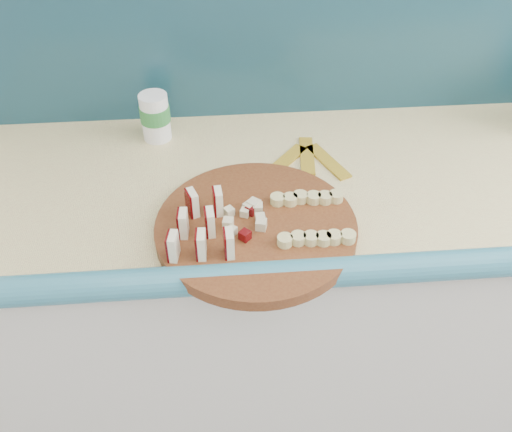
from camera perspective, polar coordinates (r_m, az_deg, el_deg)
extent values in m
cube|color=silver|center=(1.71, 14.26, -8.16)|extent=(2.20, 0.60, 0.88)
cube|color=#E1C684|center=(1.40, 17.32, 3.97)|extent=(2.20, 0.60, 0.03)
cube|color=teal|center=(1.20, 21.62, -4.90)|extent=(2.20, 0.06, 0.03)
cube|color=teal|center=(1.51, 15.98, 18.81)|extent=(2.20, 0.02, 0.50)
cylinder|color=#4F2411|center=(1.16, 0.00, -1.21)|extent=(0.41, 0.41, 0.03)
cube|color=#F2E6C2|center=(1.07, -8.22, -3.02)|extent=(0.01, 0.03, 0.06)
cube|color=#460507|center=(1.07, -8.71, -3.04)|extent=(0.00, 0.03, 0.06)
cube|color=#F2E6C2|center=(1.11, -7.23, -0.76)|extent=(0.01, 0.03, 0.06)
cube|color=#460507|center=(1.12, -7.71, -0.78)|extent=(0.00, 0.03, 0.06)
cube|color=#F2E6C2|center=(1.16, -6.32, 1.33)|extent=(0.01, 0.03, 0.06)
cube|color=#460507|center=(1.16, -6.78, 1.31)|extent=(0.00, 0.03, 0.06)
cube|color=#F2E6C2|center=(1.07, -5.43, -2.89)|extent=(0.01, 0.03, 0.06)
cube|color=#460507|center=(1.07, -5.93, -2.91)|extent=(0.00, 0.03, 0.06)
cube|color=#F2E6C2|center=(1.11, -4.55, -0.62)|extent=(0.01, 0.03, 0.06)
cube|color=#460507|center=(1.11, -5.03, -0.65)|extent=(0.00, 0.03, 0.06)
cube|color=#F2E6C2|center=(1.16, -3.74, 1.47)|extent=(0.01, 0.03, 0.06)
cube|color=#460507|center=(1.16, -4.20, 1.44)|extent=(0.00, 0.03, 0.06)
cube|color=#F2E6C2|center=(1.07, -2.63, -2.75)|extent=(0.01, 0.03, 0.06)
cube|color=#460507|center=(1.07, -3.12, -2.77)|extent=(0.00, 0.03, 0.06)
cube|color=beige|center=(1.14, -0.80, -0.41)|extent=(0.02, 0.02, 0.02)
cube|color=beige|center=(1.15, -0.56, -0.09)|extent=(0.02, 0.02, 0.02)
cube|color=#460507|center=(1.16, -0.79, 0.34)|extent=(0.02, 0.02, 0.02)
cube|color=beige|center=(1.15, -1.34, -0.08)|extent=(0.02, 0.02, 0.02)
cube|color=beige|center=(1.15, -1.88, 0.01)|extent=(0.02, 0.02, 0.02)
cube|color=beige|center=(1.14, -2.53, -0.24)|extent=(0.02, 0.02, 0.02)
cube|color=beige|center=(1.14, -1.83, -0.58)|extent=(0.02, 0.02, 0.02)
cube|color=beige|center=(1.13, -1.87, -0.99)|extent=(0.02, 0.02, 0.02)
cube|color=#460507|center=(1.12, -1.35, -1.41)|extent=(0.02, 0.02, 0.02)
cube|color=beige|center=(1.13, -0.88, -0.86)|extent=(0.02, 0.02, 0.02)
cube|color=beige|center=(1.13, -0.23, -0.79)|extent=(0.02, 0.02, 0.02)
cylinder|color=#CCC27C|center=(1.10, 2.90, -2.41)|extent=(0.03, 0.03, 0.02)
cylinder|color=#CCC27C|center=(1.10, 4.17, -2.34)|extent=(0.03, 0.03, 0.02)
cylinder|color=#CCC27C|center=(1.11, 5.43, -2.27)|extent=(0.03, 0.03, 0.02)
cylinder|color=#CCC27C|center=(1.11, 6.68, -2.19)|extent=(0.03, 0.03, 0.02)
cylinder|color=#CCC27C|center=(1.12, 7.92, -2.12)|extent=(0.03, 0.03, 0.02)
cylinder|color=#CCC27C|center=(1.12, 9.16, -2.05)|extent=(0.03, 0.03, 0.02)
cylinder|color=#CCC27C|center=(1.19, 2.23, 1.70)|extent=(0.03, 0.03, 0.02)
cylinder|color=#CCC27C|center=(1.19, 3.40, 1.76)|extent=(0.03, 0.03, 0.02)
cylinder|color=#CCC27C|center=(1.20, 4.57, 1.81)|extent=(0.03, 0.03, 0.02)
cylinder|color=#CCC27C|center=(1.20, 5.73, 1.87)|extent=(0.03, 0.03, 0.02)
cylinder|color=#CCC27C|center=(1.21, 6.89, 1.92)|extent=(0.03, 0.03, 0.02)
cylinder|color=#CCC27C|center=(1.21, 8.03, 1.97)|extent=(0.03, 0.03, 0.02)
cylinder|color=white|center=(1.43, -10.04, 9.73)|extent=(0.07, 0.07, 0.12)
cylinder|color=#2E8039|center=(1.42, -10.08, 10.07)|extent=(0.07, 0.07, 0.04)
cube|color=gold|center=(1.35, 2.90, 5.49)|extent=(0.12, 0.13, 0.01)
cube|color=gold|center=(1.37, 5.12, 6.04)|extent=(0.05, 0.15, 0.01)
cube|color=gold|center=(1.36, 7.22, 5.43)|extent=(0.09, 0.15, 0.01)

